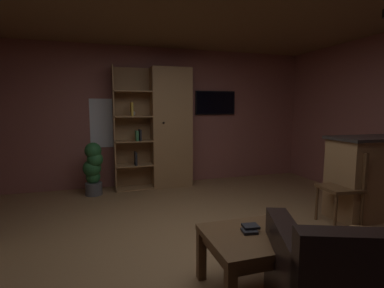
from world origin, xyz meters
name	(u,v)px	position (x,y,z in m)	size (l,w,h in m)	color
floor	(204,251)	(0.00, 0.00, -0.01)	(6.16, 5.65, 0.02)	olive
wall_back	(153,117)	(0.00, 2.86, 1.28)	(6.28, 0.06, 2.55)	#8E544C
window_pane_back	(108,123)	(-0.83, 2.82, 1.18)	(0.62, 0.01, 0.87)	white
bookshelf_cabinet	(166,129)	(0.19, 2.58, 1.07)	(1.39, 0.41, 2.16)	#997047
kitchen_bar_counter	(382,176)	(2.63, 0.23, 0.54)	(1.54, 0.57, 1.08)	#997047
coffee_table	(251,246)	(0.11, -0.76, 0.39)	(0.69, 0.66, 0.48)	brown
table_book_0	(249,231)	(0.12, -0.73, 0.49)	(0.11, 0.11, 0.02)	black
table_book_1	(251,226)	(0.15, -0.69, 0.51)	(0.12, 0.11, 0.02)	black
dining_chair	(346,182)	(1.92, 0.13, 0.53)	(0.46, 0.46, 0.92)	brown
potted_floor_plant	(93,168)	(-1.10, 2.36, 0.46)	(0.33, 0.32, 0.89)	#4C4C51
wall_mounted_tv	(215,103)	(1.24, 2.79, 1.55)	(0.82, 0.06, 0.46)	black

